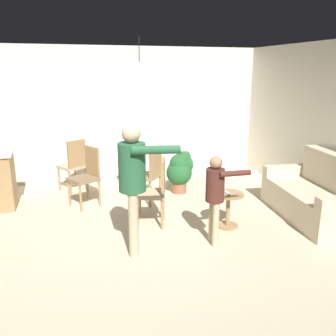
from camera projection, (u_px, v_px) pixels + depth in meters
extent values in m
plane|color=beige|center=(150.00, 242.00, 4.86)|extent=(7.68, 7.68, 0.00)
cube|color=silver|center=(112.00, 114.00, 7.46)|extent=(6.40, 0.10, 2.70)
cube|color=beige|center=(311.00, 204.00, 5.63)|extent=(1.01, 1.53, 0.45)
cube|color=beige|center=(334.00, 172.00, 5.55)|extent=(0.37, 1.45, 0.55)
cube|color=beige|center=(287.00, 183.00, 6.37)|extent=(0.87, 0.28, 0.63)
cylinder|color=#99754C|center=(302.00, 197.00, 6.49)|extent=(0.05, 0.05, 0.06)
cylinder|color=#99754C|center=(320.00, 240.00, 4.86)|extent=(0.05, 0.05, 0.06)
cylinder|color=#99754C|center=(268.00, 199.00, 6.38)|extent=(0.05, 0.05, 0.06)
cylinder|color=#99754C|center=(229.00, 194.00, 5.21)|extent=(0.44, 0.44, 0.03)
cylinder|color=#99754C|center=(228.00, 211.00, 5.28)|extent=(0.06, 0.06, 0.49)
cylinder|color=#99754C|center=(227.00, 226.00, 5.34)|extent=(0.31, 0.31, 0.03)
cylinder|color=tan|center=(133.00, 220.00, 4.56)|extent=(0.12, 0.12, 0.83)
cylinder|color=tan|center=(133.00, 225.00, 4.39)|extent=(0.12, 0.12, 0.83)
cylinder|color=#265938|center=(132.00, 167.00, 4.29)|extent=(0.33, 0.33, 0.59)
sphere|color=#D8AD8C|center=(131.00, 133.00, 4.18)|extent=(0.22, 0.22, 0.22)
cylinder|color=#265938|center=(132.00, 166.00, 4.48)|extent=(0.10, 0.10, 0.55)
cylinder|color=#265938|center=(156.00, 150.00, 4.07)|extent=(0.56, 0.20, 0.10)
cube|color=white|center=(183.00, 149.00, 4.10)|extent=(0.13, 0.06, 0.04)
cylinder|color=tan|center=(212.00, 221.00, 4.80)|extent=(0.09, 0.09, 0.61)
cylinder|color=tan|center=(216.00, 225.00, 4.68)|extent=(0.09, 0.09, 0.61)
cylinder|color=#4C261E|center=(215.00, 185.00, 4.60)|extent=(0.24, 0.24, 0.43)
sphere|color=#9E7556|center=(216.00, 163.00, 4.53)|extent=(0.16, 0.16, 0.16)
cylinder|color=#4C261E|center=(211.00, 183.00, 4.74)|extent=(0.07, 0.07, 0.40)
cylinder|color=#4C261E|center=(235.00, 173.00, 4.47)|extent=(0.41, 0.09, 0.07)
cube|color=white|center=(252.00, 172.00, 4.53)|extent=(0.13, 0.04, 0.04)
cylinder|color=#99754C|center=(150.00, 194.00, 6.05)|extent=(0.04, 0.04, 0.45)
cylinder|color=#99754C|center=(160.00, 188.00, 6.35)|extent=(0.04, 0.04, 0.45)
cylinder|color=#99754C|center=(132.00, 191.00, 6.20)|extent=(0.04, 0.04, 0.45)
cylinder|color=#99754C|center=(143.00, 185.00, 6.51)|extent=(0.04, 0.04, 0.45)
cube|color=#997F60|center=(146.00, 176.00, 6.21)|extent=(0.59, 0.59, 0.05)
cube|color=#99754C|center=(155.00, 162.00, 6.06)|extent=(0.29, 0.30, 0.50)
cylinder|color=#99754C|center=(99.00, 193.00, 6.09)|extent=(0.04, 0.04, 0.45)
cylinder|color=#99754C|center=(88.00, 189.00, 6.34)|extent=(0.04, 0.04, 0.45)
cylinder|color=#99754C|center=(81.00, 199.00, 5.85)|extent=(0.04, 0.04, 0.45)
cylinder|color=#99754C|center=(69.00, 193.00, 6.10)|extent=(0.04, 0.04, 0.45)
cube|color=#7F664C|center=(83.00, 179.00, 6.03)|extent=(0.57, 0.57, 0.05)
cube|color=#99754C|center=(92.00, 161.00, 6.09)|extent=(0.21, 0.35, 0.50)
cylinder|color=#99754C|center=(162.00, 215.00, 5.20)|extent=(0.04, 0.04, 0.45)
cylinder|color=#99754C|center=(163.00, 205.00, 5.55)|extent=(0.04, 0.04, 0.45)
cylinder|color=#99754C|center=(137.00, 214.00, 5.22)|extent=(0.04, 0.04, 0.45)
cylinder|color=#99754C|center=(140.00, 205.00, 5.56)|extent=(0.04, 0.04, 0.45)
cube|color=tan|center=(150.00, 194.00, 5.32)|extent=(0.53, 0.53, 0.05)
cube|color=#99754C|center=(163.00, 176.00, 5.24)|extent=(0.16, 0.37, 0.50)
cylinder|color=#99754C|center=(70.00, 183.00, 6.65)|extent=(0.04, 0.04, 0.45)
cylinder|color=#99754C|center=(86.00, 179.00, 6.90)|extent=(0.04, 0.04, 0.45)
cylinder|color=#99754C|center=(59.00, 179.00, 6.88)|extent=(0.04, 0.04, 0.45)
cylinder|color=#99754C|center=(75.00, 175.00, 7.14)|extent=(0.04, 0.04, 0.45)
cube|color=tan|center=(72.00, 166.00, 6.83)|extent=(0.58, 0.58, 0.05)
cube|color=#99754C|center=(77.00, 154.00, 6.63)|extent=(0.34, 0.23, 0.50)
cylinder|color=brown|center=(179.00, 187.00, 6.80)|extent=(0.28, 0.28, 0.22)
sphere|color=#235B2D|center=(179.00, 172.00, 6.73)|extent=(0.48, 0.48, 0.48)
sphere|color=#235B2D|center=(179.00, 164.00, 6.69)|extent=(0.36, 0.36, 0.36)
cylinder|color=#4C4742|center=(183.00, 176.00, 7.54)|extent=(0.25, 0.25, 0.19)
sphere|color=#235B2D|center=(183.00, 165.00, 7.47)|extent=(0.42, 0.42, 0.42)
sphere|color=#235B2D|center=(183.00, 158.00, 7.44)|extent=(0.32, 0.32, 0.32)
cube|color=white|center=(227.00, 193.00, 5.15)|extent=(0.04, 0.13, 0.04)
cone|color=silver|center=(139.00, 69.00, 5.18)|extent=(0.32, 0.32, 0.20)
cylinder|color=black|center=(139.00, 49.00, 5.11)|extent=(0.01, 0.01, 0.36)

